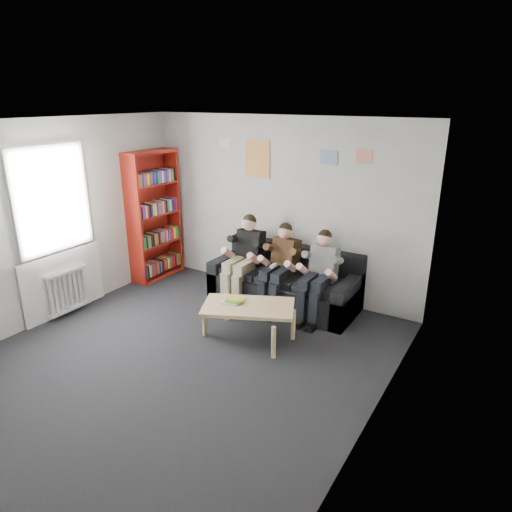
{
  "coord_description": "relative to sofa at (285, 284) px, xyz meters",
  "views": [
    {
      "loc": [
        3.21,
        -3.47,
        2.95
      ],
      "look_at": [
        0.3,
        1.3,
        0.98
      ],
      "focal_mm": 32.0,
      "sensor_mm": 36.0,
      "label": 1
    }
  ],
  "objects": [
    {
      "name": "room_shell",
      "position": [
        -0.32,
        -2.09,
        1.05
      ],
      "size": [
        5.0,
        5.0,
        5.0
      ],
      "color": "black",
      "rests_on": "ground"
    },
    {
      "name": "sofa",
      "position": [
        0.0,
        0.0,
        0.0
      ],
      "size": [
        2.17,
        0.89,
        0.84
      ],
      "color": "black",
      "rests_on": "ground"
    },
    {
      "name": "bookshelf",
      "position": [
        -2.38,
        -0.15,
        0.77
      ],
      "size": [
        0.32,
        0.96,
        2.14
      ],
      "rotation": [
        0.0,
        0.0,
        -0.03
      ],
      "color": "maroon",
      "rests_on": "ground"
    },
    {
      "name": "coffee_table",
      "position": [
        0.09,
        -1.16,
        0.1
      ],
      "size": [
        1.14,
        0.63,
        0.46
      ],
      "rotation": [
        0.0,
        0.0,
        0.43
      ],
      "color": "#DEBD80",
      "rests_on": "ground"
    },
    {
      "name": "game_cases",
      "position": [
        -0.12,
        -1.18,
        0.18
      ],
      "size": [
        0.25,
        0.21,
        0.05
      ],
      "rotation": [
        0.0,
        0.0,
        0.21
      ],
      "color": "silver",
      "rests_on": "coffee_table"
    },
    {
      "name": "person_left",
      "position": [
        -0.61,
        -0.2,
        0.35
      ],
      "size": [
        0.39,
        0.84,
        1.3
      ],
      "rotation": [
        0.0,
        0.0,
        0.03
      ],
      "color": "black",
      "rests_on": "sofa"
    },
    {
      "name": "person_middle",
      "position": [
        -0.0,
        -0.2,
        0.33
      ],
      "size": [
        0.37,
        0.8,
        1.26
      ],
      "rotation": [
        0.0,
        0.0,
        -0.14
      ],
      "color": "#4E351A",
      "rests_on": "sofa"
    },
    {
      "name": "person_right",
      "position": [
        0.61,
        -0.2,
        0.33
      ],
      "size": [
        0.37,
        0.79,
        1.25
      ],
      "rotation": [
        0.0,
        0.0,
        -0.0
      ],
      "color": "silver",
      "rests_on": "sofa"
    },
    {
      "name": "radiator",
      "position": [
        -2.47,
        -1.89,
        0.05
      ],
      "size": [
        0.1,
        0.64,
        0.6
      ],
      "color": "white",
      "rests_on": "ground"
    },
    {
      "name": "window",
      "position": [
        -2.55,
        -1.89,
        0.73
      ],
      "size": [
        0.05,
        1.3,
        2.36
      ],
      "color": "white",
      "rests_on": "room_shell"
    },
    {
      "name": "poster_large",
      "position": [
        -0.72,
        0.4,
        1.75
      ],
      "size": [
        0.42,
        0.01,
        0.55
      ],
      "primitive_type": "cube",
      "color": "#E8D152",
      "rests_on": "room_shell"
    },
    {
      "name": "poster_blue",
      "position": [
        0.43,
        0.4,
        1.85
      ],
      "size": [
        0.25,
        0.01,
        0.2
      ],
      "primitive_type": "cube",
      "color": "#3F7FD7",
      "rests_on": "room_shell"
    },
    {
      "name": "poster_pink",
      "position": [
        0.93,
        0.4,
        1.9
      ],
      "size": [
        0.22,
        0.01,
        0.18
      ],
      "primitive_type": "cube",
      "color": "#B83989",
      "rests_on": "room_shell"
    },
    {
      "name": "poster_sign",
      "position": [
        -1.32,
        0.4,
        1.95
      ],
      "size": [
        0.2,
        0.01,
        0.14
      ],
      "primitive_type": "cube",
      "color": "white",
      "rests_on": "room_shell"
    }
  ]
}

